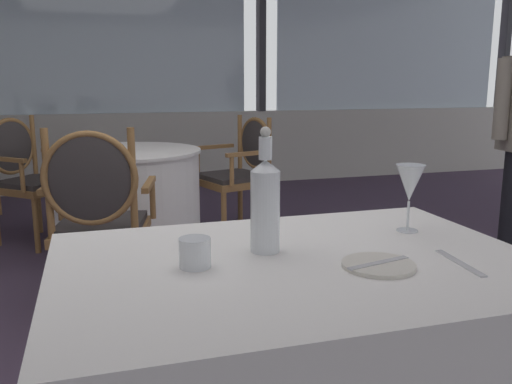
% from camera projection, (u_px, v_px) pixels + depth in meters
% --- Properties ---
extents(ground_plane, '(14.12, 14.12, 0.00)m').
position_uv_depth(ground_plane, '(162.00, 357.00, 2.41)').
color(ground_plane, '#47384C').
extents(window_wall_far, '(10.86, 0.14, 2.80)m').
position_uv_depth(window_wall_far, '(112.00, 89.00, 5.95)').
color(window_wall_far, beige).
rests_on(window_wall_far, ground_plane).
extents(side_plate, '(0.18, 0.18, 0.01)m').
position_uv_depth(side_plate, '(379.00, 265.00, 1.34)').
color(side_plate, silver).
rests_on(side_plate, foreground_table).
extents(butter_knife, '(0.18, 0.06, 0.00)m').
position_uv_depth(butter_knife, '(379.00, 263.00, 1.34)').
color(butter_knife, silver).
rests_on(butter_knife, foreground_table).
extents(dinner_fork, '(0.04, 0.21, 0.00)m').
position_uv_depth(dinner_fork, '(460.00, 263.00, 1.36)').
color(dinner_fork, silver).
rests_on(dinner_fork, foreground_table).
extents(water_bottle, '(0.08, 0.08, 0.33)m').
position_uv_depth(water_bottle, '(265.00, 203.00, 1.44)').
color(water_bottle, white).
rests_on(water_bottle, foreground_table).
extents(wine_glass, '(0.09, 0.09, 0.20)m').
position_uv_depth(wine_glass, '(410.00, 184.00, 1.63)').
color(wine_glass, white).
rests_on(wine_glass, foreground_table).
extents(water_tumbler, '(0.08, 0.08, 0.07)m').
position_uv_depth(water_tumbler, '(195.00, 253.00, 1.33)').
color(water_tumbler, white).
rests_on(water_tumbler, foreground_table).
extents(background_table_0, '(1.02, 1.02, 0.75)m').
position_uv_depth(background_table_0, '(127.00, 204.00, 3.70)').
color(background_table_0, white).
rests_on(background_table_0, ground_plane).
extents(dining_chair_0_0, '(0.60, 0.55, 0.98)m').
position_uv_depth(dining_chair_0_0, '(97.00, 209.00, 2.75)').
color(dining_chair_0_0, olive).
rests_on(dining_chair_0_0, ground_plane).
extents(dining_chair_0_1, '(0.58, 0.62, 0.93)m').
position_uv_depth(dining_chair_0_1, '(241.00, 167.00, 4.19)').
color(dining_chair_0_1, olive).
rests_on(dining_chair_0_1, ground_plane).
extents(dining_chair_0_2, '(0.66, 0.66, 0.94)m').
position_uv_depth(dining_chair_0_2, '(25.00, 170.00, 4.06)').
color(dining_chair_0_2, olive).
rests_on(dining_chair_0_2, ground_plane).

